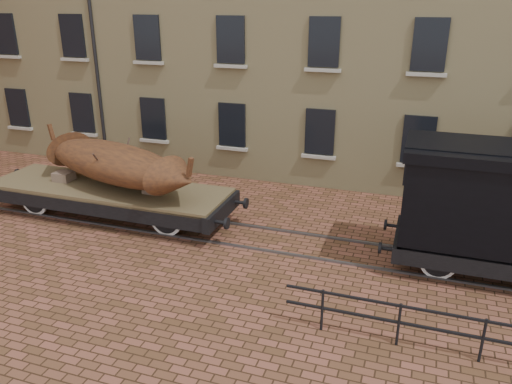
% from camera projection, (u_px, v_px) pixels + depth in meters
% --- Properties ---
extents(ground, '(90.00, 90.00, 0.00)m').
position_uv_depth(ground, '(250.00, 237.00, 15.20)').
color(ground, '#50321E').
extents(rail_track, '(30.00, 1.52, 0.06)m').
position_uv_depth(rail_track, '(250.00, 236.00, 15.19)').
color(rail_track, '#59595E').
rests_on(rail_track, ground).
extents(flatcar_wagon, '(9.10, 2.47, 1.37)m').
position_uv_depth(flatcar_wagon, '(109.00, 192.00, 16.38)').
color(flatcar_wagon, brown).
rests_on(flatcar_wagon, ground).
extents(iron_boat, '(6.83, 3.63, 1.64)m').
position_uv_depth(iron_boat, '(114.00, 162.00, 15.91)').
color(iron_boat, brown).
rests_on(iron_boat, flatcar_wagon).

